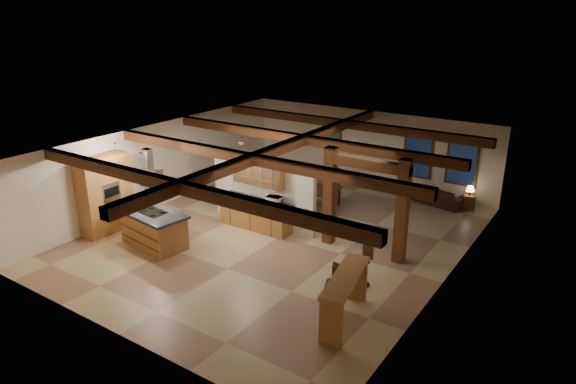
% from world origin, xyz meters
% --- Properties ---
extents(ground, '(12.00, 12.00, 0.00)m').
position_xyz_m(ground, '(0.00, 0.00, 0.00)').
color(ground, tan).
rests_on(ground, ground).
extents(room_walls, '(12.00, 12.00, 12.00)m').
position_xyz_m(room_walls, '(0.00, 0.00, 1.78)').
color(room_walls, silver).
rests_on(room_walls, ground).
extents(ceiling_beams, '(10.00, 12.00, 0.28)m').
position_xyz_m(ceiling_beams, '(0.00, 0.00, 2.76)').
color(ceiling_beams, '#3F250F').
rests_on(ceiling_beams, room_walls).
extents(timber_posts, '(2.50, 0.30, 2.90)m').
position_xyz_m(timber_posts, '(2.50, 0.50, 1.76)').
color(timber_posts, '#3F250F').
rests_on(timber_posts, ground).
extents(partition_wall, '(3.80, 0.18, 2.20)m').
position_xyz_m(partition_wall, '(-1.00, 0.50, 1.10)').
color(partition_wall, silver).
rests_on(partition_wall, ground).
extents(pantry_cabinet, '(0.67, 1.60, 2.40)m').
position_xyz_m(pantry_cabinet, '(-4.67, -2.60, 1.20)').
color(pantry_cabinet, '#9F6D33').
rests_on(pantry_cabinet, ground).
extents(back_counter, '(2.50, 0.66, 0.94)m').
position_xyz_m(back_counter, '(-1.00, 0.11, 0.48)').
color(back_counter, '#9F6D33').
rests_on(back_counter, ground).
extents(upper_display_cabinet, '(1.80, 0.36, 0.95)m').
position_xyz_m(upper_display_cabinet, '(-1.00, 0.31, 1.85)').
color(upper_display_cabinet, '#9F6D33').
rests_on(upper_display_cabinet, partition_wall).
extents(range_hood, '(1.10, 1.10, 1.40)m').
position_xyz_m(range_hood, '(-2.72, -2.51, 1.78)').
color(range_hood, silver).
rests_on(range_hood, room_walls).
extents(back_windows, '(2.70, 0.07, 1.70)m').
position_xyz_m(back_windows, '(2.80, 5.93, 1.50)').
color(back_windows, '#3F250F').
rests_on(back_windows, room_walls).
extents(framed_art, '(0.65, 0.05, 0.85)m').
position_xyz_m(framed_art, '(-1.50, 5.94, 1.70)').
color(framed_art, '#3F250F').
rests_on(framed_art, room_walls).
extents(recessed_cans, '(3.16, 2.46, 0.03)m').
position_xyz_m(recessed_cans, '(-2.53, -1.93, 2.87)').
color(recessed_cans, silver).
rests_on(recessed_cans, room_walls).
extents(kitchen_island, '(2.24, 1.40, 1.05)m').
position_xyz_m(kitchen_island, '(-2.72, -2.51, 0.53)').
color(kitchen_island, '#9F6D33').
rests_on(kitchen_island, ground).
extents(dining_table, '(2.18, 1.48, 0.71)m').
position_xyz_m(dining_table, '(-0.55, 2.61, 0.35)').
color(dining_table, '#3D1F0F').
rests_on(dining_table, ground).
extents(sofa, '(2.17, 1.24, 0.60)m').
position_xyz_m(sofa, '(2.98, 5.44, 0.30)').
color(sofa, black).
rests_on(sofa, ground).
extents(microwave, '(0.50, 0.37, 0.26)m').
position_xyz_m(microwave, '(-0.29, 0.11, 1.07)').
color(microwave, '#BBBBC0').
rests_on(microwave, back_counter).
extents(bar_counter, '(0.96, 2.23, 1.14)m').
position_xyz_m(bar_counter, '(3.72, -2.89, 0.77)').
color(bar_counter, '#9F6D33').
rests_on(bar_counter, ground).
extents(side_table, '(0.51, 0.51, 0.50)m').
position_xyz_m(side_table, '(4.09, 5.50, 0.25)').
color(side_table, '#3F250F').
rests_on(side_table, ground).
extents(table_lamp, '(0.28, 0.28, 0.33)m').
position_xyz_m(table_lamp, '(4.09, 5.50, 0.73)').
color(table_lamp, black).
rests_on(table_lamp, side_table).
extents(bar_stool_a, '(0.40, 0.42, 1.12)m').
position_xyz_m(bar_stool_a, '(3.37, -2.77, 0.57)').
color(bar_stool_a, black).
rests_on(bar_stool_a, ground).
extents(bar_stool_b, '(0.39, 0.41, 1.10)m').
position_xyz_m(bar_stool_b, '(3.29, -2.57, 0.56)').
color(bar_stool_b, black).
rests_on(bar_stool_b, ground).
extents(bar_stool_c, '(0.39, 0.40, 1.07)m').
position_xyz_m(bar_stool_c, '(3.36, -1.19, 0.54)').
color(bar_stool_c, black).
rests_on(bar_stool_c, ground).
extents(dining_chairs, '(2.62, 2.62, 1.31)m').
position_xyz_m(dining_chairs, '(-0.55, 2.61, 0.67)').
color(dining_chairs, '#3F250F').
rests_on(dining_chairs, ground).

